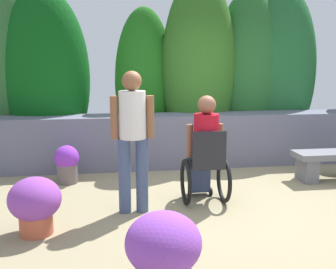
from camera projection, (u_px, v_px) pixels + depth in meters
ground_plane at (223, 207)px, 4.76m from camera, size 10.13×10.13×0.00m
stone_retaining_wall at (191, 140)px, 6.60m from camera, size 6.85×0.58×0.86m
hedge_backdrop at (175, 73)px, 7.01m from camera, size 7.97×1.20×3.21m
person_in_wheelchair at (205, 153)px, 4.83m from camera, size 0.53×0.66×1.33m
person_standing_companion at (133, 133)px, 4.44m from camera, size 0.49×0.30×1.62m
flower_pot_purple_near at (163, 250)px, 3.01m from camera, size 0.59×0.59×0.61m
flower_pot_terracotta_by_wall at (35, 203)px, 3.97m from camera, size 0.53×0.53×0.59m
flower_pot_red_accent at (67, 163)px, 5.65m from camera, size 0.34×0.34×0.55m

